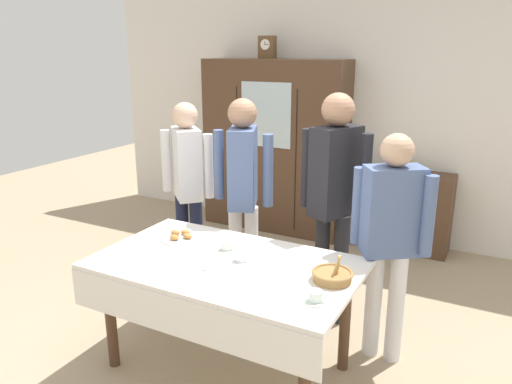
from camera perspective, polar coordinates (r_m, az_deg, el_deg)
ground_plane at (r=3.61m, az=-1.56°, el=-17.93°), size 12.00×12.00×0.00m
back_wall at (r=5.49m, az=12.18°, el=8.81°), size 6.40×0.10×2.70m
dining_table at (r=3.11m, az=-3.80°, el=-10.11°), size 1.64×0.96×0.76m
wall_cabinet at (r=5.60m, az=2.18°, el=5.31°), size 1.64×0.46×1.93m
mantel_clock at (r=5.54m, az=1.32°, el=16.49°), size 0.18×0.11×0.24m
bookshelf_low at (r=5.34m, az=16.61°, el=-2.06°), size 0.98×0.35×0.83m
book_stack at (r=5.21m, az=17.02°, el=2.79°), size 0.18×0.23×0.10m
tea_cup_center at (r=3.24m, az=-3.39°, el=-6.38°), size 0.13×0.13×0.06m
tea_cup_far_left at (r=2.64m, az=6.96°, el=-12.05°), size 0.13×0.13×0.06m
tea_cup_back_edge at (r=3.07m, az=-1.75°, el=-7.72°), size 0.13×0.13×0.06m
bread_basket at (r=2.87m, az=8.88°, el=-9.55°), size 0.24×0.24×0.16m
pastry_plate at (r=3.48m, az=-8.79°, el=-5.17°), size 0.28×0.28×0.05m
spoon_center at (r=3.17m, az=6.73°, el=-7.44°), size 0.12×0.02×0.01m
spoon_far_right at (r=3.00m, az=-6.40°, el=-8.87°), size 0.12×0.02×0.01m
person_by_cabinet at (r=3.86m, az=-1.53°, el=1.16°), size 0.52×0.41×1.68m
person_behind_table_right at (r=4.23m, az=-7.99°, el=1.75°), size 0.52×0.39×1.61m
person_beside_shelf at (r=3.59m, az=9.13°, el=0.59°), size 0.52×0.41×1.75m
person_behind_table_left at (r=3.24m, az=15.41°, el=-4.13°), size 0.52×0.37×1.55m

